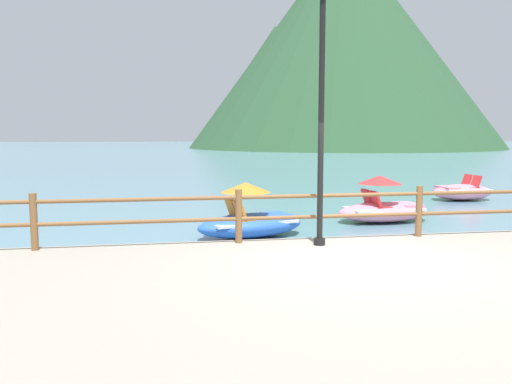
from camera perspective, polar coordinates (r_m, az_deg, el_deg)
name	(u,v)px	position (r m, az deg, el deg)	size (l,w,h in m)	color
ground_plane	(199,159)	(47.50, -6.31, 3.63)	(200.00, 200.00, 0.00)	slate
promenade_dock	(436,324)	(6.29, 19.20, -13.60)	(28.00, 8.00, 0.40)	gray
dock_railing	(332,208)	(9.47, 8.33, -1.79)	(23.92, 0.12, 0.95)	brown
lamp_post	(322,89)	(8.90, 7.23, 11.17)	(0.28, 0.28, 4.45)	black
pedal_boat_0	(462,192)	(19.48, 21.72, 0.03)	(2.22, 1.42, 0.88)	pink
pedal_boat_1	(384,207)	(14.05, 13.86, -1.61)	(2.60, 1.42, 1.23)	pink
pedal_boat_3	(251,220)	(11.64, -0.60, -3.06)	(2.73, 1.81, 1.24)	blue
cliff_headland	(332,49)	(88.27, 8.40, 15.27)	(50.02, 50.02, 33.93)	#284C2D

